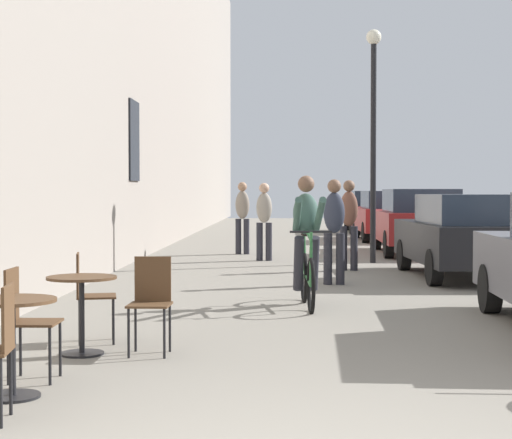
% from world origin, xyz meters
% --- Properties ---
extents(cafe_table_near, '(0.64, 0.64, 0.72)m').
position_xyz_m(cafe_table_near, '(-2.01, 1.77, 0.52)').
color(cafe_table_near, black).
rests_on(cafe_table_near, ground_plane).
extents(cafe_chair_near_toward_street, '(0.39, 0.39, 0.89)m').
position_xyz_m(cafe_chair_near_toward_street, '(-2.09, 2.32, 0.52)').
color(cafe_chair_near_toward_street, black).
rests_on(cafe_chair_near_toward_street, ground_plane).
extents(cafe_table_mid, '(0.64, 0.64, 0.72)m').
position_xyz_m(cafe_table_mid, '(-1.89, 3.39, 0.52)').
color(cafe_table_mid, black).
rests_on(cafe_table_mid, ground_plane).
extents(cafe_chair_mid_toward_street, '(0.45, 0.45, 0.89)m').
position_xyz_m(cafe_chair_mid_toward_street, '(-1.97, 4.00, 0.52)').
color(cafe_chair_mid_toward_street, black).
rests_on(cafe_chair_mid_toward_street, ground_plane).
extents(cafe_chair_mid_toward_wall, '(0.39, 0.39, 0.89)m').
position_xyz_m(cafe_chair_mid_toward_wall, '(-1.27, 3.47, 0.52)').
color(cafe_chair_mid_toward_wall, black).
rests_on(cafe_chair_mid_toward_wall, ground_plane).
extents(cyclist_on_bicycle, '(0.52, 1.76, 1.74)m').
position_xyz_m(cyclist_on_bicycle, '(0.27, 6.77, 0.81)').
color(cyclist_on_bicycle, black).
rests_on(cyclist_on_bicycle, ground_plane).
extents(pedestrian_near, '(0.34, 0.24, 1.70)m').
position_xyz_m(pedestrian_near, '(0.79, 9.32, 0.96)').
color(pedestrian_near, '#26262D').
rests_on(pedestrian_near, ground_plane).
extents(pedestrian_mid, '(0.37, 0.28, 1.72)m').
position_xyz_m(pedestrian_mid, '(1.22, 11.79, 0.97)').
color(pedestrian_mid, '#26262D').
rests_on(pedestrian_mid, ground_plane).
extents(pedestrian_far, '(0.35, 0.25, 1.69)m').
position_xyz_m(pedestrian_far, '(-0.43, 14.05, 0.95)').
color(pedestrian_far, '#26262D').
rests_on(pedestrian_far, ground_plane).
extents(pedestrian_furthest, '(0.38, 0.30, 1.73)m').
position_xyz_m(pedestrian_furthest, '(-1.00, 15.95, 0.98)').
color(pedestrian_furthest, '#26262D').
rests_on(pedestrian_furthest, ground_plane).
extents(street_lamp, '(0.32, 0.32, 4.90)m').
position_xyz_m(street_lamp, '(1.87, 13.56, 3.11)').
color(street_lamp, black).
rests_on(street_lamp, ground_plane).
extents(parked_car_second, '(1.83, 4.14, 1.45)m').
position_xyz_m(parked_car_second, '(3.10, 10.42, 0.75)').
color(parked_car_second, black).
rests_on(parked_car_second, ground_plane).
extents(parked_car_third, '(1.92, 4.42, 1.56)m').
position_xyz_m(parked_car_third, '(3.21, 16.07, 0.81)').
color(parked_car_third, maroon).
rests_on(parked_car_third, ground_plane).
extents(parked_car_fourth, '(1.85, 4.30, 1.53)m').
position_xyz_m(parked_car_fourth, '(3.21, 21.83, 0.79)').
color(parked_car_fourth, maroon).
rests_on(parked_car_fourth, ground_plane).
extents(parked_car_fifth, '(1.86, 4.33, 1.54)m').
position_xyz_m(parked_car_fifth, '(3.31, 27.07, 0.80)').
color(parked_car_fifth, black).
rests_on(parked_car_fifth, ground_plane).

